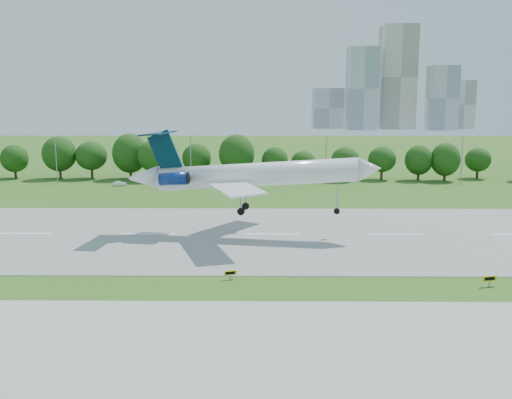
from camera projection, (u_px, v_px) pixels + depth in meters
name	position (u px, v px, depth m)	size (l,w,h in m)	color
ground	(275.00, 283.00, 67.52)	(600.00, 600.00, 0.00)	#315E18
runway	(271.00, 234.00, 92.16)	(400.00, 45.00, 0.08)	gray
taxiway	(279.00, 347.00, 49.78)	(400.00, 23.00, 0.08)	#ADADA8
tree_line	(268.00, 157.00, 157.15)	(288.40, 8.40, 10.40)	#382314
light_poles	(258.00, 160.00, 147.29)	(175.90, 0.25, 12.19)	gray
skyline	(392.00, 90.00, 446.32)	(127.00, 52.00, 80.00)	#B2B2B7
airliner	(244.00, 174.00, 90.80)	(40.89, 29.49, 13.23)	white
taxi_sign_left	(231.00, 273.00, 68.78)	(1.53, 0.65, 1.09)	gray
taxi_sign_centre	(490.00, 279.00, 66.16)	(1.81, 0.65, 1.27)	gray
service_vehicle_a	(119.00, 184.00, 145.63)	(1.23, 3.53, 1.16)	white
service_vehicle_b	(251.00, 186.00, 141.40)	(1.39, 3.44, 1.17)	silver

